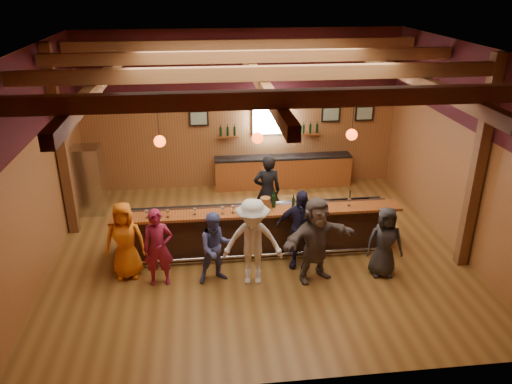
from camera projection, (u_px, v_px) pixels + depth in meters
room at (257, 113)px, 10.15m from camera, size 9.04×9.00×4.52m
bar_counter at (257, 228)px, 11.31m from camera, size 6.30×1.07×1.11m
back_bar_cabinet at (283, 171)px, 14.70m from camera, size 4.00×0.52×0.95m
window at (269, 118)px, 14.24m from camera, size 0.95×0.09×0.95m
framed_pictures at (299, 115)px, 14.30m from camera, size 5.35×0.05×0.45m
wine_shelves at (269, 133)px, 14.35m from camera, size 3.00×0.18×0.30m
pendant_lights at (258, 138)px, 10.30m from camera, size 4.24×0.24×1.37m
stainless_fridge at (89, 180)px, 12.96m from camera, size 0.70×0.70×1.80m
customer_orange at (125, 240)px, 10.15m from camera, size 0.82×0.54×1.66m
customer_redvest at (158, 248)px, 9.90m from camera, size 0.61×0.41×1.64m
customer_denim at (216, 248)px, 10.01m from camera, size 0.85×0.72×1.53m
customer_white at (253, 242)px, 9.89m from camera, size 1.27×0.83×1.85m
customer_navy at (300, 229)px, 10.47m from camera, size 1.13×0.78×1.77m
customer_brown at (316, 240)px, 10.01m from camera, size 1.77×1.09×1.82m
customer_dark at (385, 242)px, 10.23m from camera, size 0.80×0.57×1.53m
bartender at (267, 191)px, 12.23m from camera, size 0.69×0.46×1.85m
ice_bucket at (265, 203)px, 10.87m from camera, size 0.22×0.22×0.24m
bottle_a at (274, 201)px, 10.89m from camera, size 0.08×0.08×0.39m
bottle_b at (293, 203)px, 10.87m from camera, size 0.07×0.07×0.31m
glass_a at (146, 212)px, 10.41m from camera, size 0.09×0.09×0.19m
glass_b at (167, 211)px, 10.44m from camera, size 0.08×0.08×0.19m
glass_c at (194, 209)px, 10.57m from camera, size 0.07×0.07×0.17m
glass_d at (223, 208)px, 10.58m from camera, size 0.09×0.09×0.20m
glass_e at (233, 207)px, 10.61m from camera, size 0.09×0.09×0.20m
glass_f at (297, 205)px, 10.73m from camera, size 0.09×0.09×0.20m
glass_g at (318, 203)px, 10.85m from camera, size 0.08×0.08×0.18m
glass_h at (349, 200)px, 10.96m from camera, size 0.08×0.08×0.19m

